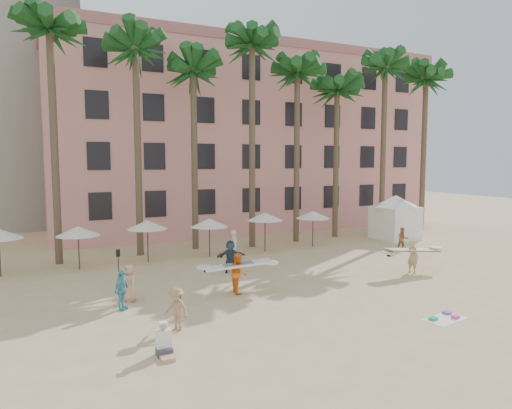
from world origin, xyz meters
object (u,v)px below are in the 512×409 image
object	(u,v)px
pink_hotel	(240,143)
carrier_yellow	(413,255)
carrier_white	(238,272)
cabana	(395,213)

from	to	relation	value
pink_hotel	carrier_yellow	size ratio (longest dim) A/B	10.24
pink_hotel	carrier_white	distance (m)	24.81
pink_hotel	cabana	distance (m)	16.57
carrier_white	carrier_yellow	bearing A→B (deg)	-3.48
pink_hotel	carrier_yellow	xyz separation A→B (m)	(0.83, -22.46, -6.96)
pink_hotel	carrier_white	size ratio (longest dim) A/B	10.62
cabana	carrier_yellow	bearing A→B (deg)	-127.55
cabana	carrier_yellow	world-z (taller)	cabana
cabana	carrier_yellow	size ratio (longest dim) A/B	1.36
cabana	carrier_white	distance (m)	19.34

